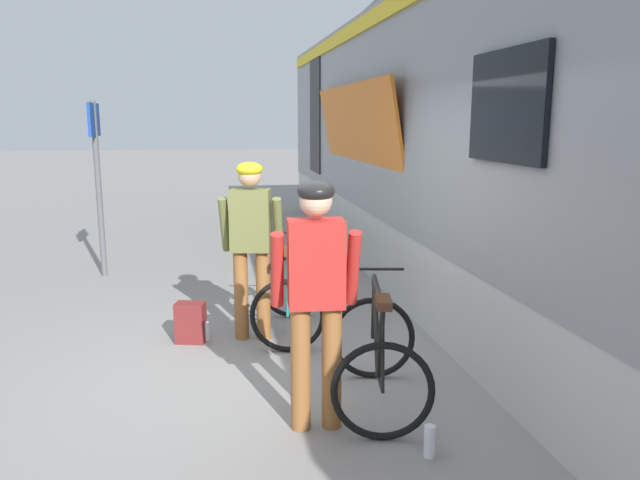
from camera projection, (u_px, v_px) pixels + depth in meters
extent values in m
plane|color=gray|center=(267.00, 373.00, 5.27)|extent=(80.00, 80.00, 0.00)
cube|color=gray|center=(537.00, 111.00, 6.78)|extent=(3.00, 16.65, 2.70)
cube|color=#B7B7B2|center=(527.00, 267.00, 7.13)|extent=(2.97, 16.65, 0.90)
cube|color=orange|center=(357.00, 144.00, 8.76)|extent=(0.33, 4.23, 1.68)
cube|color=black|center=(506.00, 106.00, 4.33)|extent=(0.04, 1.10, 0.80)
cube|color=black|center=(315.00, 114.00, 12.14)|extent=(0.03, 1.10, 2.29)
cylinder|color=#935B2D|center=(241.00, 295.00, 6.02)|extent=(0.14, 0.14, 0.90)
cylinder|color=#935B2D|center=(263.00, 295.00, 6.01)|extent=(0.14, 0.14, 0.90)
cube|color=olive|center=(251.00, 220.00, 5.87)|extent=(0.42, 0.32, 0.60)
cylinder|color=olive|center=(225.00, 224.00, 5.93)|extent=(0.14, 0.27, 0.56)
cylinder|color=olive|center=(278.00, 225.00, 5.91)|extent=(0.14, 0.27, 0.56)
sphere|color=tan|center=(250.00, 176.00, 5.78)|extent=(0.22, 0.22, 0.22)
ellipsoid|color=yellow|center=(249.00, 169.00, 5.77)|extent=(0.31, 0.32, 0.14)
cylinder|color=#935B2D|center=(301.00, 368.00, 4.25)|extent=(0.14, 0.14, 0.90)
cylinder|color=#935B2D|center=(332.00, 367.00, 4.27)|extent=(0.14, 0.14, 0.90)
cube|color=red|center=(316.00, 264.00, 4.11)|extent=(0.39, 0.26, 0.60)
cylinder|color=red|center=(277.00, 270.00, 4.13)|extent=(0.11, 0.26, 0.56)
cylinder|color=red|center=(353.00, 268.00, 4.19)|extent=(0.11, 0.26, 0.56)
sphere|color=beige|center=(316.00, 200.00, 4.03)|extent=(0.22, 0.22, 0.22)
ellipsoid|color=black|center=(316.00, 191.00, 4.02)|extent=(0.27, 0.29, 0.14)
torus|color=black|center=(293.00, 286.00, 6.68)|extent=(0.71, 0.18, 0.71)
torus|color=black|center=(288.00, 316.00, 5.68)|extent=(0.71, 0.18, 0.71)
cylinder|color=#197A7F|center=(291.00, 273.00, 6.28)|extent=(0.16, 0.64, 0.63)
cylinder|color=#197A7F|center=(290.00, 246.00, 6.10)|extent=(0.19, 0.84, 0.04)
cylinder|color=#197A7F|center=(289.00, 283.00, 5.86)|extent=(0.09, 0.28, 0.62)
cylinder|color=#197A7F|center=(289.00, 313.00, 5.86)|extent=(0.09, 0.36, 0.08)
cylinder|color=#197A7F|center=(288.00, 286.00, 5.68)|extent=(0.05, 0.15, 0.56)
cylinder|color=#197A7F|center=(292.00, 263.00, 6.60)|extent=(0.05, 0.09, 0.55)
cylinder|color=black|center=(292.00, 233.00, 6.51)|extent=(0.48, 0.11, 0.02)
cube|color=#4C2D19|center=(287.00, 251.00, 5.65)|extent=(0.14, 0.25, 0.06)
torus|color=black|center=(373.00, 338.00, 5.10)|extent=(0.71, 0.19, 0.71)
torus|color=black|center=(383.00, 392.00, 4.10)|extent=(0.71, 0.19, 0.71)
cylinder|color=black|center=(376.00, 324.00, 4.70)|extent=(0.17, 0.64, 0.63)
cylinder|color=black|center=(378.00, 291.00, 4.53)|extent=(0.21, 0.84, 0.04)
cylinder|color=black|center=(381.00, 344.00, 4.28)|extent=(0.09, 0.28, 0.62)
cylinder|color=black|center=(381.00, 384.00, 4.28)|extent=(0.10, 0.36, 0.08)
cylinder|color=black|center=(383.00, 350.00, 4.10)|extent=(0.05, 0.15, 0.56)
cylinder|color=black|center=(373.00, 308.00, 5.02)|extent=(0.05, 0.09, 0.55)
cylinder|color=black|center=(374.00, 269.00, 4.93)|extent=(0.48, 0.12, 0.02)
cube|color=#4C2D19|center=(383.00, 302.00, 4.07)|extent=(0.15, 0.25, 0.06)
cube|color=maroon|center=(191.00, 323.00, 5.96)|extent=(0.32, 0.25, 0.40)
cylinder|color=silver|center=(430.00, 441.00, 3.94)|extent=(0.07, 0.07, 0.22)
cylinder|color=silver|center=(206.00, 331.00, 6.02)|extent=(0.07, 0.07, 0.19)
cylinder|color=#595B60|center=(99.00, 190.00, 8.32)|extent=(0.08, 0.08, 2.40)
cube|color=#193F99|center=(94.00, 120.00, 8.14)|extent=(0.04, 0.70, 0.44)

